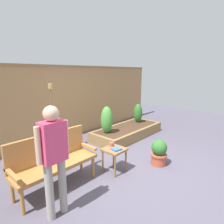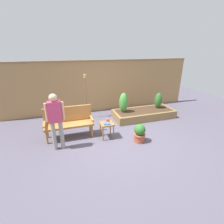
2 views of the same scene
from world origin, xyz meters
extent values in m
plane|color=#514C5B|center=(0.00, 0.00, 0.00)|extent=(14.00, 14.00, 0.00)
cube|color=#A37A4C|center=(0.00, 2.60, 1.05)|extent=(8.40, 0.10, 2.10)
cube|color=olive|center=(0.00, 2.60, 2.13)|extent=(8.40, 0.14, 0.06)
cylinder|color=#A87038|center=(-0.76, 0.70, 0.20)|extent=(0.06, 0.06, 0.40)
cylinder|color=#A87038|center=(-0.76, 0.34, 0.20)|extent=(0.06, 0.06, 0.40)
cylinder|color=#A87038|center=(-2.08, 0.70, 0.20)|extent=(0.06, 0.06, 0.40)
cylinder|color=#A87038|center=(-2.08, 0.34, 0.20)|extent=(0.06, 0.06, 0.40)
cube|color=#A87038|center=(-1.42, 0.52, 0.43)|extent=(1.44, 0.48, 0.06)
cube|color=#A87038|center=(-1.42, 0.73, 0.70)|extent=(1.44, 0.06, 0.48)
cube|color=#A87038|center=(-2.11, 0.52, 0.56)|extent=(0.06, 0.48, 0.04)
cube|color=#A87038|center=(-0.73, 0.52, 0.56)|extent=(0.06, 0.48, 0.04)
cylinder|color=olive|center=(-0.16, 0.35, 0.22)|extent=(0.04, 0.04, 0.44)
cylinder|color=olive|center=(-0.16, 0.02, 0.22)|extent=(0.04, 0.04, 0.44)
cylinder|color=olive|center=(-0.49, 0.35, 0.22)|extent=(0.04, 0.04, 0.44)
cylinder|color=olive|center=(-0.49, 0.02, 0.22)|extent=(0.04, 0.04, 0.44)
cube|color=olive|center=(-0.33, 0.18, 0.46)|extent=(0.40, 0.40, 0.04)
cylinder|color=#CC4C47|center=(-0.27, 0.31, 0.52)|extent=(0.09, 0.09, 0.08)
torus|color=#CC4C47|center=(-0.23, 0.31, 0.52)|extent=(0.06, 0.01, 0.06)
cube|color=#38609E|center=(-0.34, 0.11, 0.50)|extent=(0.21, 0.19, 0.03)
cylinder|color=#A84C33|center=(0.52, -0.35, 0.10)|extent=(0.31, 0.31, 0.20)
cylinder|color=#A84C33|center=(0.52, -0.35, 0.22)|extent=(0.35, 0.35, 0.04)
sphere|color=#2D6628|center=(0.52, -0.35, 0.39)|extent=(0.33, 0.33, 0.33)
cube|color=olive|center=(1.51, 0.79, 0.15)|extent=(2.40, 0.09, 0.30)
cube|color=olive|center=(1.51, 1.70, 0.15)|extent=(2.40, 0.09, 0.30)
cube|color=olive|center=(0.35, 1.25, 0.15)|extent=(0.09, 0.82, 0.30)
cube|color=olive|center=(2.66, 1.25, 0.15)|extent=(0.09, 0.82, 0.30)
cube|color=#422D1E|center=(1.51, 1.25, 0.15)|extent=(2.22, 0.82, 0.30)
cylinder|color=brown|center=(0.67, 1.34, 0.33)|extent=(0.04, 0.04, 0.06)
ellipsoid|color=#428938|center=(0.67, 1.34, 0.67)|extent=(0.33, 0.33, 0.75)
cylinder|color=brown|center=(2.19, 1.34, 0.33)|extent=(0.04, 0.04, 0.06)
ellipsoid|color=#2D6628|center=(2.19, 1.34, 0.61)|extent=(0.28, 0.28, 0.63)
cylinder|color=brown|center=(-0.65, 1.87, 0.79)|extent=(0.03, 0.03, 1.58)
cylinder|color=#AD894C|center=(-0.65, 1.87, 1.64)|extent=(0.10, 0.10, 0.13)
cylinder|color=gray|center=(-1.65, -0.01, 0.41)|extent=(0.11, 0.11, 0.82)
cylinder|color=gray|center=(-1.85, -0.01, 0.41)|extent=(0.11, 0.11, 0.82)
cube|color=#D13D66|center=(-1.75, -0.01, 1.09)|extent=(0.32, 0.20, 0.54)
cylinder|color=tan|center=(-1.55, -0.01, 1.09)|extent=(0.07, 0.07, 0.49)
cylinder|color=tan|center=(-1.95, -0.01, 1.09)|extent=(0.07, 0.07, 0.49)
sphere|color=tan|center=(-1.75, -0.01, 1.46)|extent=(0.20, 0.20, 0.20)
camera|label=1|loc=(-2.92, -2.09, 1.97)|focal=29.82mm
camera|label=2|loc=(-1.54, -4.11, 2.58)|focal=26.12mm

